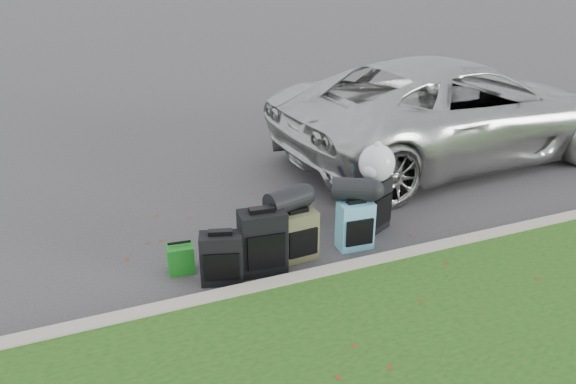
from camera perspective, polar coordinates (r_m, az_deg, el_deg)
name	(u,v)px	position (r m, az deg, el deg)	size (l,w,h in m)	color
ground	(302,238)	(6.89, 1.41, -4.69)	(120.00, 120.00, 0.00)	#383535
curb	(340,272)	(6.07, 5.28, -8.14)	(120.00, 0.18, 0.15)	#9E937F
suv	(453,109)	(9.70, 16.45, 8.05)	(2.76, 5.99, 1.66)	#B7B7B2
suitcase_small_black	(222,258)	(5.94, -6.76, -6.70)	(0.44, 0.24, 0.56)	black
suitcase_large_black_left	(263,242)	(6.05, -2.60, -5.08)	(0.50, 0.30, 0.71)	black
suitcase_olive	(298,235)	(6.32, 0.98, -4.43)	(0.42, 0.26, 0.58)	#44462A
suitcase_teal	(355,225)	(6.59, 6.83, -3.39)	(0.40, 0.24, 0.58)	teal
suitcase_large_black_right	(373,205)	(7.02, 8.60, -1.32)	(0.45, 0.27, 0.67)	black
tote_green	(181,259)	(6.24, -10.86, -6.66)	(0.28, 0.22, 0.31)	#1C801E
tote_navy	(296,209)	(7.24, 0.79, -1.74)	(0.31, 0.24, 0.33)	#162250
duffel_left	(288,200)	(6.16, -0.04, -0.82)	(0.27, 0.27, 0.50)	black
duffel_right	(353,189)	(6.49, 6.59, 0.29)	(0.27, 0.27, 0.48)	black
trash_bag	(377,163)	(6.81, 9.02, 2.92)	(0.44, 0.44, 0.44)	silver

